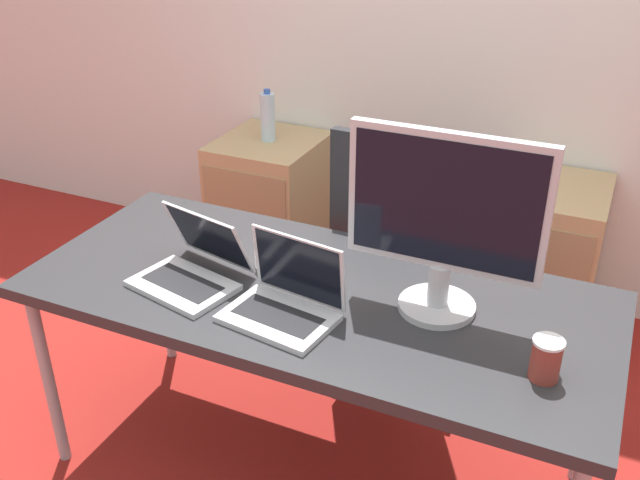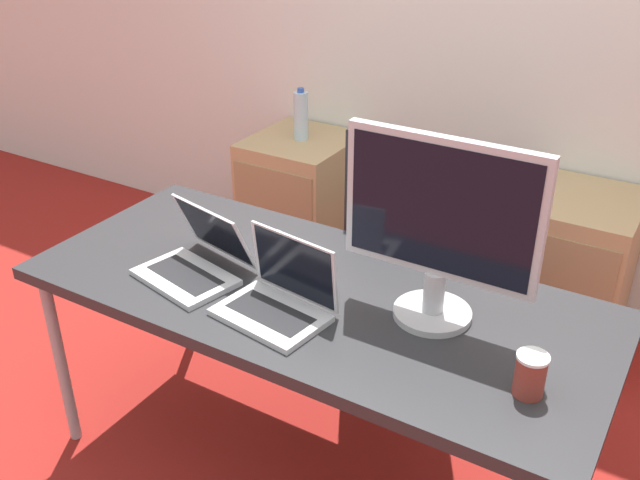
{
  "view_description": "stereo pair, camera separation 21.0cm",
  "coord_description": "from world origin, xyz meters",
  "px_view_note": "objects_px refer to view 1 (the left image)",
  "views": [
    {
      "loc": [
        0.77,
        -1.65,
        1.87
      ],
      "look_at": [
        0.0,
        0.04,
        0.88
      ],
      "focal_mm": 40.0,
      "sensor_mm": 36.0,
      "label": 1
    },
    {
      "loc": [
        0.95,
        -1.55,
        1.87
      ],
      "look_at": [
        0.0,
        0.04,
        0.88
      ],
      "focal_mm": 40.0,
      "sensor_mm": 36.0,
      "label": 2
    }
  ],
  "objects_px": {
    "cabinet_left": "(271,206)",
    "monitor": "(444,220)",
    "laptop_left": "(192,268)",
    "coffee_cup_white": "(267,252)",
    "coffee_cup_brown": "(546,359)",
    "water_bottle": "(268,117)",
    "office_chair": "(402,282)",
    "cabinet_right": "(539,260)",
    "laptop_right": "(285,301)"
  },
  "relations": [
    {
      "from": "cabinet_left",
      "to": "monitor",
      "type": "bearing_deg",
      "value": -44.38
    },
    {
      "from": "laptop_left",
      "to": "coffee_cup_white",
      "type": "height_order",
      "value": "laptop_left"
    },
    {
      "from": "monitor",
      "to": "coffee_cup_brown",
      "type": "height_order",
      "value": "monitor"
    },
    {
      "from": "water_bottle",
      "to": "coffee_cup_white",
      "type": "relative_size",
      "value": 2.39
    },
    {
      "from": "cabinet_left",
      "to": "coffee_cup_white",
      "type": "distance_m",
      "value": 1.33
    },
    {
      "from": "office_chair",
      "to": "cabinet_right",
      "type": "height_order",
      "value": "office_chair"
    },
    {
      "from": "cabinet_left",
      "to": "water_bottle",
      "type": "xyz_separation_m",
      "value": [
        0.0,
        0.0,
        0.46
      ]
    },
    {
      "from": "water_bottle",
      "to": "cabinet_right",
      "type": "bearing_deg",
      "value": -0.1
    },
    {
      "from": "cabinet_left",
      "to": "monitor",
      "type": "height_order",
      "value": "monitor"
    },
    {
      "from": "laptop_left",
      "to": "laptop_right",
      "type": "distance_m",
      "value": 0.35
    },
    {
      "from": "cabinet_right",
      "to": "cabinet_left",
      "type": "bearing_deg",
      "value": 180.0
    },
    {
      "from": "coffee_cup_white",
      "to": "monitor",
      "type": "bearing_deg",
      "value": -1.57
    },
    {
      "from": "water_bottle",
      "to": "monitor",
      "type": "bearing_deg",
      "value": -44.44
    },
    {
      "from": "monitor",
      "to": "coffee_cup_white",
      "type": "xyz_separation_m",
      "value": [
        -0.56,
        0.02,
        -0.23
      ]
    },
    {
      "from": "office_chair",
      "to": "water_bottle",
      "type": "relative_size",
      "value": 4.28
    },
    {
      "from": "coffee_cup_white",
      "to": "laptop_left",
      "type": "bearing_deg",
      "value": -133.12
    },
    {
      "from": "cabinet_right",
      "to": "laptop_left",
      "type": "height_order",
      "value": "laptop_left"
    },
    {
      "from": "water_bottle",
      "to": "coffee_cup_white",
      "type": "bearing_deg",
      "value": -61.98
    },
    {
      "from": "laptop_right",
      "to": "coffee_cup_white",
      "type": "relative_size",
      "value": 3.2
    },
    {
      "from": "laptop_right",
      "to": "coffee_cup_white",
      "type": "height_order",
      "value": "laptop_right"
    },
    {
      "from": "cabinet_right",
      "to": "water_bottle",
      "type": "relative_size",
      "value": 2.79
    },
    {
      "from": "water_bottle",
      "to": "coffee_cup_brown",
      "type": "xyz_separation_m",
      "value": [
        1.48,
        -1.32,
        -0.02
      ]
    },
    {
      "from": "cabinet_right",
      "to": "laptop_right",
      "type": "relative_size",
      "value": 2.08
    },
    {
      "from": "office_chair",
      "to": "laptop_right",
      "type": "xyz_separation_m",
      "value": [
        -0.08,
        -0.84,
        0.38
      ]
    },
    {
      "from": "laptop_left",
      "to": "monitor",
      "type": "xyz_separation_m",
      "value": [
        0.72,
        0.16,
        0.24
      ]
    },
    {
      "from": "water_bottle",
      "to": "monitor",
      "type": "height_order",
      "value": "monitor"
    },
    {
      "from": "office_chair",
      "to": "laptop_right",
      "type": "height_order",
      "value": "office_chair"
    },
    {
      "from": "cabinet_left",
      "to": "coffee_cup_brown",
      "type": "bearing_deg",
      "value": -41.64
    },
    {
      "from": "laptop_right",
      "to": "coffee_cup_brown",
      "type": "distance_m",
      "value": 0.71
    },
    {
      "from": "laptop_left",
      "to": "laptop_right",
      "type": "bearing_deg",
      "value": -7.76
    },
    {
      "from": "laptop_left",
      "to": "laptop_right",
      "type": "height_order",
      "value": "laptop_right"
    },
    {
      "from": "cabinet_left",
      "to": "laptop_left",
      "type": "relative_size",
      "value": 2.0
    },
    {
      "from": "laptop_right",
      "to": "monitor",
      "type": "distance_m",
      "value": 0.5
    },
    {
      "from": "office_chair",
      "to": "coffee_cup_white",
      "type": "height_order",
      "value": "office_chair"
    },
    {
      "from": "cabinet_right",
      "to": "coffee_cup_brown",
      "type": "relative_size",
      "value": 6.08
    },
    {
      "from": "water_bottle",
      "to": "laptop_right",
      "type": "relative_size",
      "value": 0.75
    },
    {
      "from": "cabinet_right",
      "to": "coffee_cup_brown",
      "type": "bearing_deg",
      "value": -82.72
    },
    {
      "from": "cabinet_left",
      "to": "office_chair",
      "type": "bearing_deg",
      "value": -30.19
    },
    {
      "from": "coffee_cup_white",
      "to": "coffee_cup_brown",
      "type": "distance_m",
      "value": 0.91
    },
    {
      "from": "cabinet_left",
      "to": "cabinet_right",
      "type": "xyz_separation_m",
      "value": [
        1.31,
        0.0,
        0.0
      ]
    },
    {
      "from": "laptop_left",
      "to": "coffee_cup_brown",
      "type": "height_order",
      "value": "laptop_left"
    },
    {
      "from": "cabinet_left",
      "to": "laptop_left",
      "type": "distance_m",
      "value": 1.42
    },
    {
      "from": "coffee_cup_white",
      "to": "coffee_cup_brown",
      "type": "height_order",
      "value": "coffee_cup_brown"
    },
    {
      "from": "cabinet_right",
      "to": "coffee_cup_white",
      "type": "relative_size",
      "value": 6.66
    },
    {
      "from": "water_bottle",
      "to": "laptop_right",
      "type": "distance_m",
      "value": 1.54
    },
    {
      "from": "cabinet_right",
      "to": "laptop_left",
      "type": "bearing_deg",
      "value": -124.49
    },
    {
      "from": "office_chair",
      "to": "laptop_left",
      "type": "distance_m",
      "value": 0.98
    },
    {
      "from": "cabinet_left",
      "to": "coffee_cup_white",
      "type": "height_order",
      "value": "coffee_cup_white"
    },
    {
      "from": "laptop_right",
      "to": "water_bottle",
      "type": "bearing_deg",
      "value": 119.93
    },
    {
      "from": "office_chair",
      "to": "monitor",
      "type": "distance_m",
      "value": 0.93
    }
  ]
}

